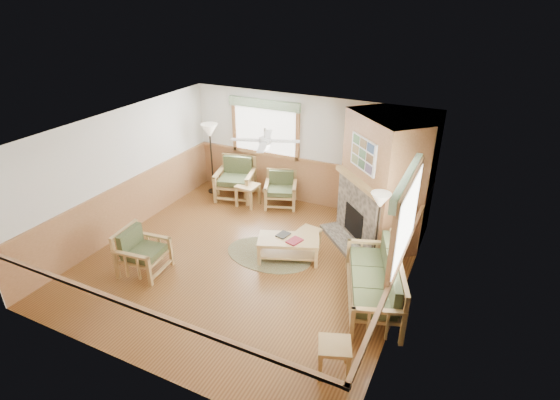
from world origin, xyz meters
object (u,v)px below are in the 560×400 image
at_px(floor_lamp_right, 377,232).
at_px(end_table_chairs, 248,195).
at_px(sofa, 373,280).
at_px(coffee_table, 288,249).
at_px(footstool, 308,238).
at_px(end_table_sofa, 334,358).
at_px(armchair_back_left, 235,179).
at_px(armchair_back_right, 281,190).
at_px(floor_lamp_left, 212,159).
at_px(armchair_left, 143,252).

bearing_deg(floor_lamp_right, end_table_chairs, 160.28).
bearing_deg(sofa, coffee_table, -126.77).
relative_size(coffee_table, footstool, 2.87).
distance_m(coffee_table, end_table_sofa, 2.89).
bearing_deg(end_table_sofa, coffee_table, 127.65).
bearing_deg(end_table_sofa, sofa, 87.43).
height_order(armchair_back_left, armchair_back_right, armchair_back_left).
xyz_separation_m(armchair_back_right, end_table_sofa, (2.95, -4.39, -0.17)).
distance_m(armchair_back_left, footstool, 2.92).
relative_size(end_table_sofa, floor_lamp_right, 0.32).
xyz_separation_m(coffee_table, floor_lamp_left, (-3.14, 2.04, 0.69)).
distance_m(sofa, coffee_table, 1.94).
distance_m(armchair_back_right, armchair_left, 3.83).
bearing_deg(armchair_left, coffee_table, -62.28).
distance_m(armchair_back_right, footstool, 1.97).
distance_m(sofa, armchair_back_left, 4.98).
height_order(armchair_left, floor_lamp_right, floor_lamp_right).
distance_m(sofa, footstool, 2.11).
bearing_deg(armchair_back_right, end_table_sofa, -77.40).
height_order(armchair_back_right, end_table_sofa, armchair_back_right).
xyz_separation_m(sofa, armchair_back_right, (-3.03, 2.67, -0.04)).
relative_size(sofa, floor_lamp_left, 1.08).
bearing_deg(end_table_chairs, armchair_back_left, 152.00).
bearing_deg(armchair_left, floor_lamp_left, 6.55).
bearing_deg(end_table_sofa, armchair_back_left, 134.30).
relative_size(armchair_back_left, end_table_chairs, 1.85).
distance_m(armchair_back_left, end_table_chairs, 0.63).
bearing_deg(footstool, armchair_left, -137.63).
bearing_deg(armchair_back_left, floor_lamp_right, -35.82).
xyz_separation_m(end_table_sofa, floor_lamp_right, (-0.16, 2.76, 0.55)).
bearing_deg(floor_lamp_left, armchair_back_right, 1.65).
distance_m(armchair_back_left, armchair_left, 3.57).
distance_m(end_table_sofa, floor_lamp_left, 6.58).
bearing_deg(end_table_sofa, footstool, 118.58).
relative_size(sofa, armchair_left, 2.29).
distance_m(end_table_chairs, end_table_sofa, 5.45).
height_order(armchair_back_left, floor_lamp_left, floor_lamp_left).
xyz_separation_m(coffee_table, end_table_chairs, (-1.91, 1.73, 0.04)).
bearing_deg(armchair_back_right, armchair_back_left, 163.01).
relative_size(armchair_left, floor_lamp_right, 0.55).
xyz_separation_m(armchair_back_left, floor_lamp_right, (4.03, -1.53, 0.29)).
distance_m(end_table_chairs, floor_lamp_left, 1.42).
relative_size(armchair_back_left, armchair_left, 1.17).
bearing_deg(footstool, coffee_table, -103.12).
relative_size(armchair_back_right, end_table_sofa, 1.66).
bearing_deg(coffee_table, floor_lamp_left, 125.83).
xyz_separation_m(end_table_chairs, footstool, (2.07, -1.06, -0.10)).
bearing_deg(armchair_back_left, armchair_left, -102.92).
bearing_deg(end_table_sofa, end_table_chairs, 132.45).
bearing_deg(footstool, floor_lamp_left, 157.38).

